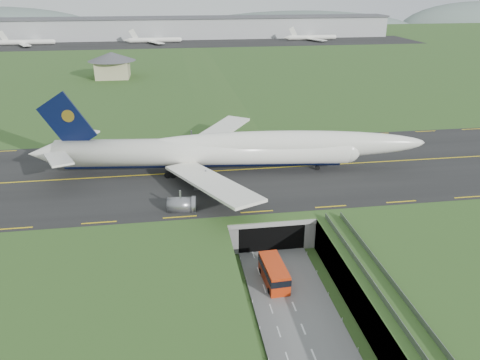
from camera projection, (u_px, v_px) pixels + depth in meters
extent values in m
plane|color=#2B4F1F|center=(282.00, 277.00, 77.03)|extent=(900.00, 900.00, 0.00)
cube|color=gray|center=(282.00, 261.00, 75.86)|extent=(800.00, 800.00, 6.00)
cube|color=slate|center=(293.00, 305.00, 70.17)|extent=(12.00, 75.00, 0.20)
cube|color=black|center=(249.00, 169.00, 104.69)|extent=(800.00, 44.00, 0.18)
cube|color=gray|center=(260.00, 198.00, 92.18)|extent=(16.00, 22.00, 1.00)
cube|color=gray|center=(225.00, 212.00, 92.19)|extent=(2.00, 22.00, 6.00)
cube|color=gray|center=(294.00, 207.00, 94.12)|extent=(2.00, 22.00, 6.00)
cube|color=black|center=(265.00, 223.00, 88.80)|extent=(12.00, 12.00, 5.00)
cube|color=#A8A8A3|center=(272.00, 224.00, 82.08)|extent=(17.00, 0.50, 0.80)
cube|color=#A8A8A3|center=(401.00, 315.00, 59.45)|extent=(3.00, 53.00, 0.50)
cube|color=gray|center=(392.00, 311.00, 58.96)|extent=(0.06, 53.00, 1.00)
cube|color=gray|center=(412.00, 309.00, 59.35)|extent=(0.06, 53.00, 1.00)
cylinder|color=#A8A8A3|center=(390.00, 320.00, 62.89)|extent=(0.90, 0.90, 5.60)
cylinder|color=#A8A8A3|center=(356.00, 270.00, 73.82)|extent=(0.90, 0.90, 5.60)
cylinder|color=white|center=(203.00, 152.00, 101.56)|extent=(63.37, 12.81, 5.94)
sphere|color=white|center=(347.00, 150.00, 102.75)|extent=(6.42, 6.42, 5.82)
cone|color=white|center=(43.00, 154.00, 100.26)|extent=(7.07, 6.32, 5.64)
ellipsoid|color=white|center=(282.00, 145.00, 101.68)|extent=(63.59, 12.37, 6.24)
ellipsoid|color=black|center=(343.00, 147.00, 102.42)|extent=(4.42, 3.04, 2.08)
cylinder|color=black|center=(204.00, 162.00, 102.46)|extent=(59.86, 9.04, 2.49)
cube|color=white|center=(213.00, 135.00, 115.65)|extent=(21.69, 26.26, 2.50)
cube|color=white|center=(78.00, 137.00, 106.33)|extent=(9.20, 10.79, 0.95)
cube|color=white|center=(211.00, 182.00, 88.33)|extent=(17.13, 28.07, 2.50)
cube|color=white|center=(58.00, 159.00, 93.53)|extent=(7.66, 11.03, 0.95)
cube|color=black|center=(67.00, 122.00, 97.77)|extent=(11.79, 1.85, 13.13)
cylinder|color=gold|center=(68.00, 116.00, 97.25)|extent=(2.65, 0.93, 2.60)
cylinder|color=slate|center=(208.00, 154.00, 111.18)|extent=(5.13, 3.57, 3.06)
cylinder|color=slate|center=(192.00, 142.00, 119.97)|extent=(5.13, 3.57, 3.06)
cylinder|color=slate|center=(206.00, 184.00, 94.96)|extent=(5.13, 3.57, 3.06)
cylinder|color=slate|center=(181.00, 205.00, 85.83)|extent=(5.13, 3.57, 3.06)
cylinder|color=black|center=(317.00, 168.00, 104.12)|extent=(1.07, 0.57, 1.02)
cube|color=black|center=(185.00, 169.00, 102.96)|extent=(6.24, 7.07, 1.30)
cube|color=red|center=(274.00, 273.00, 74.81)|extent=(3.55, 8.51, 3.34)
cube|color=black|center=(274.00, 269.00, 74.55)|extent=(3.62, 8.62, 1.11)
cube|color=black|center=(274.00, 280.00, 75.35)|extent=(3.30, 7.94, 0.56)
cylinder|color=black|center=(269.00, 291.00, 72.52)|extent=(0.44, 1.02, 1.00)
cylinder|color=black|center=(261.00, 271.00, 77.55)|extent=(0.44, 1.02, 1.00)
cylinder|color=black|center=(287.00, 289.00, 73.06)|extent=(0.44, 1.02, 1.00)
cylinder|color=black|center=(278.00, 269.00, 78.08)|extent=(0.44, 1.02, 1.00)
cube|color=tan|center=(113.00, 69.00, 203.91)|extent=(13.91, 13.91, 7.40)
cone|color=#4C4C51|center=(111.00, 56.00, 201.74)|extent=(20.40, 20.40, 3.70)
cube|color=#B2B2B2|center=(188.00, 28.00, 344.83)|extent=(300.00, 22.00, 15.00)
cube|color=#4C4C51|center=(188.00, 17.00, 341.90)|extent=(302.00, 24.00, 1.20)
cube|color=black|center=(191.00, 43.00, 320.40)|extent=(320.00, 50.00, 0.08)
cylinder|color=white|center=(26.00, 42.00, 309.19)|extent=(34.00, 3.20, 3.20)
cylinder|color=white|center=(155.00, 40.00, 320.77)|extent=(34.00, 3.20, 3.20)
cylinder|color=white|center=(312.00, 37.00, 336.16)|extent=(34.00, 3.20, 3.20)
ellipsoid|color=slate|center=(299.00, 33.00, 486.57)|extent=(260.00, 91.00, 44.00)
ellipsoid|color=slate|center=(475.00, 30.00, 514.19)|extent=(180.00, 63.00, 60.00)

